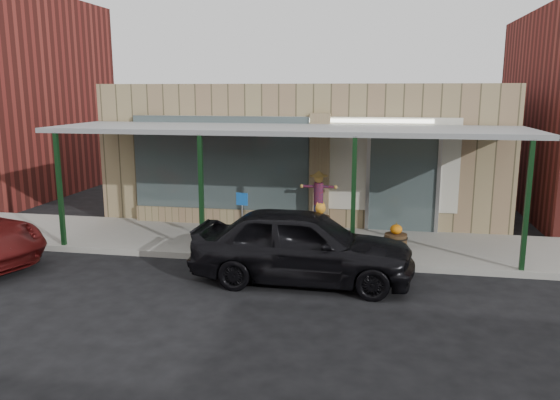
% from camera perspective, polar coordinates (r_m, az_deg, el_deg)
% --- Properties ---
extents(ground, '(120.00, 120.00, 0.00)m').
position_cam_1_polar(ground, '(11.08, -2.59, -9.89)').
color(ground, black).
rests_on(ground, ground).
extents(sidewalk, '(40.00, 3.20, 0.15)m').
position_cam_1_polar(sidewalk, '(14.40, 0.62, -4.49)').
color(sidewalk, gray).
rests_on(sidewalk, ground).
extents(storefront, '(12.00, 6.25, 4.20)m').
position_cam_1_polar(storefront, '(18.47, 3.05, 5.40)').
color(storefront, '#8E7E57').
rests_on(storefront, ground).
extents(awning, '(12.00, 3.00, 3.04)m').
position_cam_1_polar(awning, '(13.85, 0.62, 7.22)').
color(awning, gray).
rests_on(awning, ground).
extents(block_buildings_near, '(61.00, 8.00, 8.00)m').
position_cam_1_polar(block_buildings_near, '(19.26, 9.55, 10.49)').
color(block_buildings_near, maroon).
rests_on(block_buildings_near, ground).
extents(barrel_scarecrow, '(1.03, 0.82, 1.72)m').
position_cam_1_polar(barrel_scarecrow, '(15.12, 4.01, -1.19)').
color(barrel_scarecrow, '#48301C').
rests_on(barrel_scarecrow, sidewalk).
extents(barrel_pumpkin, '(0.60, 0.60, 0.66)m').
position_cam_1_polar(barrel_pumpkin, '(13.87, 12.00, -4.05)').
color(barrel_pumpkin, '#48301C').
rests_on(barrel_pumpkin, sidewalk).
extents(handicap_sign, '(0.30, 0.08, 1.46)m').
position_cam_1_polar(handicap_sign, '(13.19, -3.97, -1.47)').
color(handicap_sign, gray).
rests_on(handicap_sign, sidewalk).
extents(parked_sedan, '(4.72, 2.02, 1.60)m').
position_cam_1_polar(parked_sedan, '(11.60, 2.36, -4.72)').
color(parked_sedan, black).
rests_on(parked_sedan, ground).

